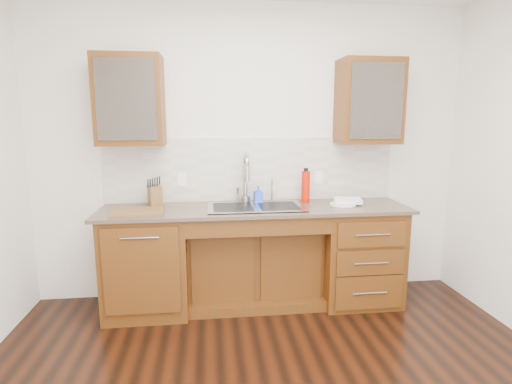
{
  "coord_description": "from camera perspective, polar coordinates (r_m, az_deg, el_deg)",
  "views": [
    {
      "loc": [
        -0.4,
        -1.97,
        1.67
      ],
      "look_at": [
        0.0,
        1.4,
        1.05
      ],
      "focal_mm": 28.0,
      "sensor_mm": 36.0,
      "label": 1
    }
  ],
  "objects": [
    {
      "name": "upper_cabinet_left",
      "position": [
        3.61,
        -17.55,
        12.34
      ],
      "size": [
        0.55,
        0.34,
        0.75
      ],
      "primitive_type": "cube",
      "color": "#593014",
      "rests_on": "wall_back"
    },
    {
      "name": "cup_left_b",
      "position": [
        3.6,
        -16.71,
        11.58
      ],
      "size": [
        0.11,
        0.11,
        0.1
      ],
      "primitive_type": "imported",
      "rotation": [
        0.0,
        0.0,
        0.05
      ],
      "color": "silver",
      "rests_on": "upper_cabinet_left"
    },
    {
      "name": "cup_left_a",
      "position": [
        3.63,
        -19.24,
        11.36
      ],
      "size": [
        0.14,
        0.14,
        0.09
      ],
      "primitive_type": "imported",
      "rotation": [
        0.0,
        0.0,
        -0.26
      ],
      "color": "white",
      "rests_on": "upper_cabinet_left"
    },
    {
      "name": "faucet",
      "position": [
        3.67,
        -1.53,
        1.57
      ],
      "size": [
        0.04,
        0.04,
        0.4
      ],
      "primitive_type": "cylinder",
      "color": "#999993",
      "rests_on": "countertop"
    },
    {
      "name": "water_bottle",
      "position": [
        3.71,
        7.1,
        0.73
      ],
      "size": [
        0.1,
        0.1,
        0.29
      ],
      "primitive_type": "cylinder",
      "rotation": [
        0.0,
        0.0,
        -0.41
      ],
      "color": "#B91400",
      "rests_on": "countertop"
    },
    {
      "name": "base_cabinet_center",
      "position": [
        3.76,
        -0.24,
        -10.19
      ],
      "size": [
        1.2,
        0.44,
        0.7
      ],
      "primitive_type": "cube",
      "color": "#593014",
      "rests_on": "ground"
    },
    {
      "name": "outlet_right",
      "position": [
        3.88,
        9.0,
        2.08
      ],
      "size": [
        0.08,
        0.01,
        0.12
      ],
      "primitive_type": "cube",
      "color": "white",
      "rests_on": "backsplash"
    },
    {
      "name": "dish_towel",
      "position": [
        3.72,
        12.95,
        -1.18
      ],
      "size": [
        0.27,
        0.22,
        0.04
      ],
      "primitive_type": "cube",
      "rotation": [
        0.0,
        0.0,
        -0.19
      ],
      "color": "#EEEEC6",
      "rests_on": "plate"
    },
    {
      "name": "cup_right_a",
      "position": [
        3.79,
        14.1,
        11.66
      ],
      "size": [
        0.14,
        0.14,
        0.1
      ],
      "primitive_type": "imported",
      "rotation": [
        0.0,
        0.0,
        0.04
      ],
      "color": "silver",
      "rests_on": "upper_cabinet_right"
    },
    {
      "name": "upper_cabinet_right",
      "position": [
        3.84,
        15.81,
        12.29
      ],
      "size": [
        0.55,
        0.34,
        0.75
      ],
      "primitive_type": "cube",
      "color": "#593014",
      "rests_on": "wall_back"
    },
    {
      "name": "base_cabinet_left",
      "position": [
        3.67,
        -15.2,
        -9.62
      ],
      "size": [
        0.7,
        0.62,
        0.88
      ],
      "primitive_type": "cube",
      "color": "#593014",
      "rests_on": "ground"
    },
    {
      "name": "sink",
      "position": [
        3.51,
        -0.02,
        -3.59
      ],
      "size": [
        0.84,
        0.46,
        0.19
      ],
      "primitive_type": "cube",
      "color": "#9E9EA5",
      "rests_on": "countertop"
    },
    {
      "name": "base_cabinet_right",
      "position": [
        3.87,
        14.2,
        -8.51
      ],
      "size": [
        0.7,
        0.62,
        0.88
      ],
      "primitive_type": "cube",
      "color": "#593014",
      "rests_on": "ground"
    },
    {
      "name": "soap_bottle",
      "position": [
        3.64,
        0.32,
        -0.38
      ],
      "size": [
        0.08,
        0.09,
        0.16
      ],
      "primitive_type": "imported",
      "rotation": [
        0.0,
        0.0,
        0.16
      ],
      "color": "blue",
      "rests_on": "countertop"
    },
    {
      "name": "knife_block",
      "position": [
        3.63,
        -14.23,
        -0.56
      ],
      "size": [
        0.15,
        0.19,
        0.18
      ],
      "primitive_type": "cube",
      "rotation": [
        0.0,
        0.0,
        0.33
      ],
      "color": "brown",
      "rests_on": "countertop"
    },
    {
      "name": "backsplash",
      "position": [
        3.76,
        -0.61,
        3.25
      ],
      "size": [
        2.7,
        0.02,
        0.59
      ],
      "primitive_type": "cube",
      "color": "beige",
      "rests_on": "wall_back"
    },
    {
      "name": "cup_right_b",
      "position": [
        3.88,
        17.42,
        11.45
      ],
      "size": [
        0.13,
        0.13,
        0.1
      ],
      "primitive_type": "imported",
      "rotation": [
        0.0,
        0.0,
        -0.25
      ],
      "color": "white",
      "rests_on": "upper_cabinet_right"
    },
    {
      "name": "cutting_board",
      "position": [
        3.43,
        -16.62,
        -2.71
      ],
      "size": [
        0.44,
        0.32,
        0.02
      ],
      "primitive_type": "cube",
      "rotation": [
        0.0,
        0.0,
        0.07
      ],
      "color": "#9D6B4C",
      "rests_on": "countertop"
    },
    {
      "name": "filter_tap",
      "position": [
        3.72,
        2.3,
        0.44
      ],
      "size": [
        0.02,
        0.02,
        0.24
      ],
      "primitive_type": "cylinder",
      "color": "#999993",
      "rests_on": "countertop"
    },
    {
      "name": "outlet_left",
      "position": [
        3.75,
        -10.53,
        1.73
      ],
      "size": [
        0.08,
        0.01,
        0.12
      ],
      "primitive_type": "cube",
      "color": "white",
      "rests_on": "backsplash"
    },
    {
      "name": "countertop",
      "position": [
        3.51,
        -0.05,
        -2.42
      ],
      "size": [
        2.7,
        0.65,
        0.03
      ],
      "primitive_type": "cube",
      "color": "#84705B",
      "rests_on": "base_cabinet_left"
    },
    {
      "name": "plate",
      "position": [
        3.67,
        12.32,
        -1.74
      ],
      "size": [
        0.27,
        0.27,
        0.01
      ],
      "primitive_type": "cylinder",
      "rotation": [
        0.0,
        0.0,
        -0.14
      ],
      "color": "silver",
      "rests_on": "countertop"
    },
    {
      "name": "wall_back",
      "position": [
        3.8,
        -0.71,
        5.53
      ],
      "size": [
        4.0,
        0.1,
        2.7
      ],
      "primitive_type": "cube",
      "color": "silver",
      "rests_on": "ground"
    }
  ]
}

